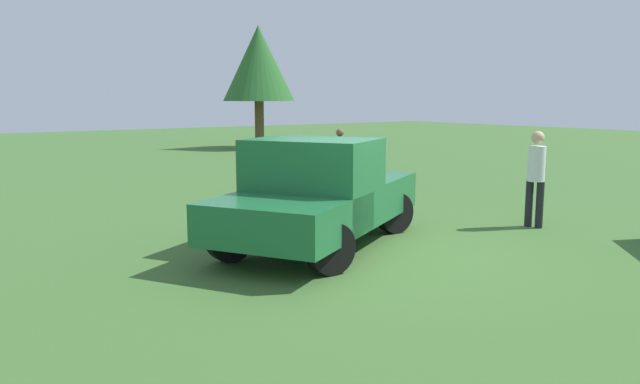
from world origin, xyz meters
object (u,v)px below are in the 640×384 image
person_visitor (340,155)px  tree_far_center (259,64)px  person_bystander (536,173)px  pickup_truck (317,192)px

person_visitor → tree_far_center: bearing=-102.9°
person_bystander → pickup_truck: bearing=148.5°
pickup_truck → person_visitor: size_ratio=3.04×
pickup_truck → person_bystander: 4.38m
pickup_truck → person_bystander: (-4.24, 1.10, 0.12)m
person_bystander → tree_far_center: 20.03m
pickup_truck → person_bystander: person_bystander is taller
tree_far_center → person_visitor: bearing=68.9°
pickup_truck → tree_far_center: bearing=32.7°
person_bystander → tree_far_center: bearing=58.2°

